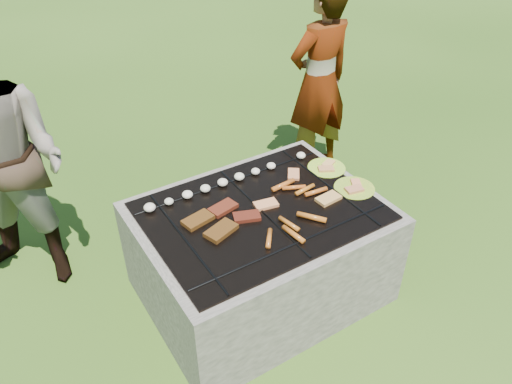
{
  "coord_description": "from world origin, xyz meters",
  "views": [
    {
      "loc": [
        -1.15,
        -1.77,
        2.25
      ],
      "look_at": [
        0.0,
        0.05,
        0.7
      ],
      "focal_mm": 35.0,
      "sensor_mm": 36.0,
      "label": 1
    }
  ],
  "objects_px": {
    "plate_far": "(327,168)",
    "cook": "(319,82)",
    "plate_near": "(354,188)",
    "bystander": "(1,167)",
    "fire_pit": "(261,255)"
  },
  "relations": [
    {
      "from": "cook",
      "to": "bystander",
      "type": "xyz_separation_m",
      "value": [
        -2.23,
        -0.07,
        0.05
      ]
    },
    {
      "from": "plate_far",
      "to": "plate_near",
      "type": "distance_m",
      "value": 0.25
    },
    {
      "from": "plate_near",
      "to": "bystander",
      "type": "xyz_separation_m",
      "value": [
        -1.67,
        0.97,
        0.19
      ]
    },
    {
      "from": "plate_far",
      "to": "cook",
      "type": "height_order",
      "value": "cook"
    },
    {
      "from": "fire_pit",
      "to": "plate_near",
      "type": "relative_size",
      "value": 4.23
    },
    {
      "from": "plate_near",
      "to": "bystander",
      "type": "bearing_deg",
      "value": 149.72
    },
    {
      "from": "plate_near",
      "to": "cook",
      "type": "bearing_deg",
      "value": 62.04
    },
    {
      "from": "plate_near",
      "to": "cook",
      "type": "relative_size",
      "value": 0.21
    },
    {
      "from": "plate_far",
      "to": "plate_near",
      "type": "height_order",
      "value": "same"
    },
    {
      "from": "fire_pit",
      "to": "bystander",
      "type": "distance_m",
      "value": 1.5
    },
    {
      "from": "plate_far",
      "to": "cook",
      "type": "xyz_separation_m",
      "value": [
        0.56,
        0.8,
        0.14
      ]
    },
    {
      "from": "fire_pit",
      "to": "cook",
      "type": "relative_size",
      "value": 0.87
    },
    {
      "from": "bystander",
      "to": "plate_far",
      "type": "bearing_deg",
      "value": 19.19
    },
    {
      "from": "fire_pit",
      "to": "cook",
      "type": "bearing_deg",
      "value": 39.96
    },
    {
      "from": "fire_pit",
      "to": "plate_far",
      "type": "xyz_separation_m",
      "value": [
        0.56,
        0.14,
        0.33
      ]
    }
  ]
}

